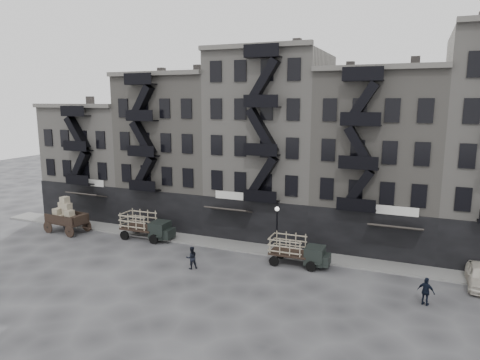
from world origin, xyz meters
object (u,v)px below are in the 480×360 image
at_px(stake_truck_east, 298,249).
at_px(stake_truck_west, 146,224).
at_px(horse, 74,220).
at_px(pedestrian_west, 66,221).
at_px(pedestrian_mid, 192,258).
at_px(wagon, 65,212).
at_px(policeman, 426,292).

bearing_deg(stake_truck_east, stake_truck_west, 176.17).
xyz_separation_m(horse, stake_truck_west, (8.87, -0.17, 0.62)).
bearing_deg(pedestrian_west, pedestrian_mid, -70.08).
relative_size(wagon, policeman, 2.37).
bearing_deg(horse, pedestrian_west, -175.97).
relative_size(wagon, stake_truck_west, 0.85).
bearing_deg(stake_truck_east, horse, 177.03).
xyz_separation_m(wagon, pedestrian_west, (-0.66, 0.59, -1.09)).
bearing_deg(pedestrian_mid, horse, -59.32).
bearing_deg(pedestrian_mid, pedestrian_west, -56.44).
bearing_deg(pedestrian_mid, policeman, 138.71).
bearing_deg(wagon, stake_truck_east, 5.80).
relative_size(stake_truck_east, pedestrian_mid, 2.66).
relative_size(horse, stake_truck_east, 0.42).
distance_m(wagon, stake_truck_east, 23.18).
xyz_separation_m(stake_truck_west, pedestrian_mid, (7.37, -4.66, -0.57)).
relative_size(wagon, pedestrian_west, 2.37).
height_order(horse, stake_truck_east, stake_truck_east).
height_order(pedestrian_west, policeman, policeman).
relative_size(horse, pedestrian_mid, 1.11).
distance_m(horse, wagon, 1.86).
xyz_separation_m(wagon, policeman, (32.38, -3.03, -1.09)).
height_order(stake_truck_west, pedestrian_mid, stake_truck_west).
xyz_separation_m(wagon, stake_truck_east, (23.17, 0.35, -0.66)).
bearing_deg(policeman, pedestrian_west, 15.79).
relative_size(pedestrian_west, pedestrian_mid, 1.03).
relative_size(stake_truck_east, policeman, 2.58).
bearing_deg(horse, wagon, -141.79).
distance_m(horse, pedestrian_west, 0.86).
height_order(wagon, stake_truck_east, wagon).
bearing_deg(pedestrian_mid, wagon, -54.97).
distance_m(pedestrian_west, pedestrian_mid, 16.99).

